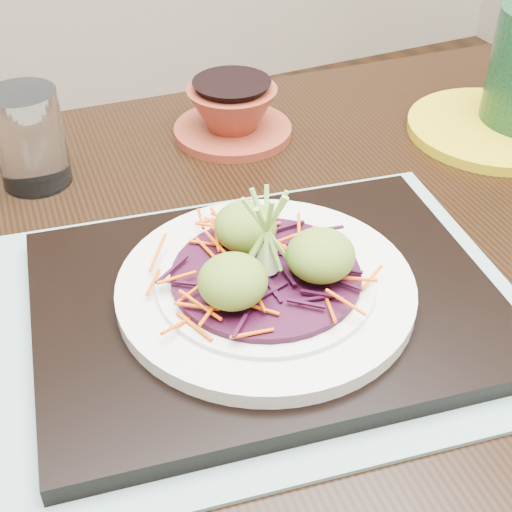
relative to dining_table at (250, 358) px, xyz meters
name	(u,v)px	position (x,y,z in m)	size (l,w,h in m)	color
dining_table	(250,358)	(0.00, 0.00, 0.00)	(1.32, 0.94, 0.79)	black
placemat	(265,311)	(-0.01, -0.05, 0.11)	(0.46, 0.36, 0.00)	gray
serving_tray	(266,302)	(-0.01, -0.05, 0.12)	(0.40, 0.30, 0.02)	black
white_plate	(266,286)	(-0.01, -0.05, 0.13)	(0.26, 0.26, 0.02)	silver
cabbage_bed	(266,275)	(-0.01, -0.05, 0.15)	(0.16, 0.16, 0.01)	#31091C
carrot_julienne	(266,267)	(-0.01, -0.05, 0.16)	(0.20, 0.20, 0.01)	#E95004
guacamole_scoops	(266,254)	(-0.01, -0.05, 0.17)	(0.14, 0.13, 0.04)	olive
scallion_garnish	(266,234)	(-0.01, -0.05, 0.19)	(0.06, 0.06, 0.09)	#8AC64F
water_glass	(29,139)	(-0.14, 0.26, 0.16)	(0.08, 0.08, 0.11)	white
terracotta_bowl_set	(232,114)	(0.10, 0.27, 0.13)	(0.18, 0.18, 0.06)	maroon
yellow_plate	(494,129)	(0.40, 0.13, 0.11)	(0.22, 0.22, 0.01)	#B8A114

